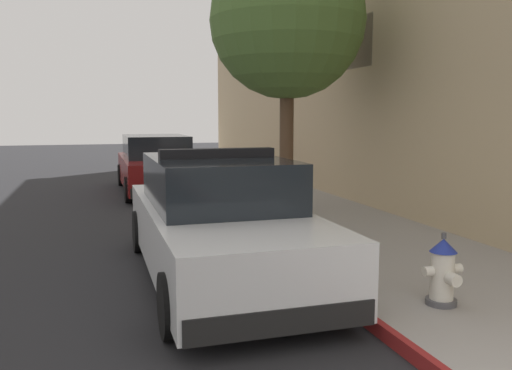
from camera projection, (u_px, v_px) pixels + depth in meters
The scene contains 7 objects.
sidewalk_pavement at pixel (283, 204), 12.26m from camera, with size 3.10×60.00×0.14m, color gray.
curb_painted_edge at pixel (216, 208), 11.80m from camera, with size 0.08×60.00×0.14m, color maroon.
storefront_building at pixel (499, 55), 12.91m from camera, with size 7.85×27.81×7.10m.
police_cruiser at pixel (219, 221), 6.87m from camera, with size 1.94×4.84×1.68m.
parked_car_silver_ahead at pixel (156, 165), 14.76m from camera, with size 1.94×4.84×1.56m.
fire_hydrant at pixel (443, 272), 5.51m from camera, with size 0.44×0.40×0.76m.
street_tree at pixel (287, 21), 10.42m from camera, with size 3.05×3.05×5.33m.
Camera 1 is at (-2.60, -1.39, 2.09)m, focal length 37.42 mm.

